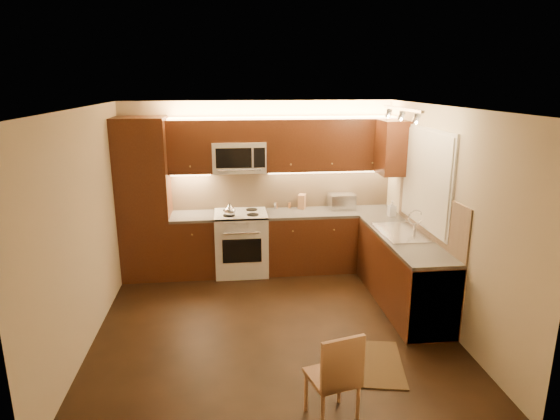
{
  "coord_description": "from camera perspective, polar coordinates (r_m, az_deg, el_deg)",
  "views": [
    {
      "loc": [
        -0.48,
        -5.0,
        2.76
      ],
      "look_at": [
        0.15,
        0.55,
        1.25
      ],
      "focal_mm": 30.45,
      "sensor_mm": 36.0,
      "label": 1
    }
  ],
  "objects": [
    {
      "name": "floor",
      "position": [
        5.73,
        -0.89,
        -13.67
      ],
      "size": [
        4.0,
        4.0,
        0.01
      ],
      "primitive_type": "cube",
      "color": "black",
      "rests_on": "ground"
    },
    {
      "name": "ceiling",
      "position": [
        5.03,
        -1.01,
        12.17
      ],
      "size": [
        4.0,
        4.0,
        0.01
      ],
      "primitive_type": "cube",
      "color": "beige",
      "rests_on": "ground"
    },
    {
      "name": "wall_back",
      "position": [
        7.17,
        -2.5,
        2.98
      ],
      "size": [
        4.0,
        0.01,
        2.5
      ],
      "primitive_type": "cube",
      "color": "#C4B390",
      "rests_on": "ground"
    },
    {
      "name": "wall_front",
      "position": [
        3.39,
        2.4,
        -11.35
      ],
      "size": [
        4.0,
        0.01,
        2.5
      ],
      "primitive_type": "cube",
      "color": "#C4B390",
      "rests_on": "ground"
    },
    {
      "name": "wall_left",
      "position": [
        5.44,
        -22.45,
        -2.18
      ],
      "size": [
        0.01,
        4.0,
        2.5
      ],
      "primitive_type": "cube",
      "color": "#C4B390",
      "rests_on": "ground"
    },
    {
      "name": "wall_right",
      "position": [
        5.78,
        19.2,
        -0.87
      ],
      "size": [
        0.01,
        4.0,
        2.5
      ],
      "primitive_type": "cube",
      "color": "#C4B390",
      "rests_on": "ground"
    },
    {
      "name": "pantry",
      "position": [
        6.99,
        -15.95,
        1.22
      ],
      "size": [
        0.7,
        0.6,
        2.3
      ],
      "primitive_type": "cube",
      "color": "#3F1A0D",
      "rests_on": "floor"
    },
    {
      "name": "base_cab_back_left",
      "position": [
        7.11,
        -10.26,
        -4.25
      ],
      "size": [
        0.62,
        0.6,
        0.86
      ],
      "primitive_type": "cube",
      "color": "#3F1A0D",
      "rests_on": "floor"
    },
    {
      "name": "counter_back_left",
      "position": [
        6.97,
        -10.43,
        -0.76
      ],
      "size": [
        0.62,
        0.6,
        0.04
      ],
      "primitive_type": "cube",
      "color": "#383633",
      "rests_on": "base_cab_back_left"
    },
    {
      "name": "base_cab_back_right",
      "position": [
        7.25,
        5.98,
        -3.69
      ],
      "size": [
        1.92,
        0.6,
        0.86
      ],
      "primitive_type": "cube",
      "color": "#3F1A0D",
      "rests_on": "floor"
    },
    {
      "name": "counter_back_right",
      "position": [
        7.12,
        6.08,
        -0.26
      ],
      "size": [
        1.92,
        0.6,
        0.04
      ],
      "primitive_type": "cube",
      "color": "#383633",
      "rests_on": "base_cab_back_right"
    },
    {
      "name": "base_cab_right",
      "position": [
        6.27,
        14.5,
        -7.19
      ],
      "size": [
        0.6,
        2.0,
        0.86
      ],
      "primitive_type": "cube",
      "color": "#3F1A0D",
      "rests_on": "floor"
    },
    {
      "name": "counter_right",
      "position": [
        6.12,
        14.77,
        -3.28
      ],
      "size": [
        0.6,
        2.0,
        0.04
      ],
      "primitive_type": "cube",
      "color": "#383633",
      "rests_on": "base_cab_right"
    },
    {
      "name": "dishwasher",
      "position": [
        5.68,
        17.0,
        -9.8
      ],
      "size": [
        0.58,
        0.6,
        0.84
      ],
      "primitive_type": "cube",
      "color": "silver",
      "rests_on": "floor"
    },
    {
      "name": "backsplash_back",
      "position": [
        7.21,
        0.29,
        2.64
      ],
      "size": [
        3.3,
        0.02,
        0.6
      ],
      "primitive_type": "cube",
      "color": "tan",
      "rests_on": "wall_back"
    },
    {
      "name": "backsplash_right",
      "position": [
        6.14,
        17.5,
        -0.31
      ],
      "size": [
        0.02,
        2.0,
        0.6
      ],
      "primitive_type": "cube",
      "color": "tan",
      "rests_on": "wall_right"
    },
    {
      "name": "upper_cab_back_left",
      "position": [
        6.9,
        -10.76,
        7.51
      ],
      "size": [
        0.62,
        0.35,
        0.75
      ],
      "primitive_type": "cube",
      "color": "#3F1A0D",
      "rests_on": "wall_back"
    },
    {
      "name": "upper_cab_back_right",
      "position": [
        7.04,
        6.09,
        7.84
      ],
      "size": [
        1.92,
        0.35,
        0.75
      ],
      "primitive_type": "cube",
      "color": "#3F1A0D",
      "rests_on": "wall_back"
    },
    {
      "name": "upper_cab_bridge",
      "position": [
        6.86,
        -5.02,
        9.52
      ],
      "size": [
        0.76,
        0.35,
        0.31
      ],
      "primitive_type": "cube",
      "color": "#3F1A0D",
      "rests_on": "wall_back"
    },
    {
      "name": "upper_cab_right_corner",
      "position": [
        6.86,
        13.33,
        7.32
      ],
      "size": [
        0.35,
        0.5,
        0.75
      ],
      "primitive_type": "cube",
      "color": "#3F1A0D",
      "rests_on": "wall_right"
    },
    {
      "name": "stove",
      "position": [
        7.06,
        -4.68,
        -3.93
      ],
      "size": [
        0.76,
        0.65,
        0.92
      ],
      "primitive_type": null,
      "color": "silver",
      "rests_on": "floor"
    },
    {
      "name": "microwave",
      "position": [
        6.89,
        -4.94,
        6.4
      ],
      "size": [
        0.76,
        0.38,
        0.44
      ],
      "primitive_type": null,
      "color": "silver",
      "rests_on": "wall_back"
    },
    {
      "name": "window_frame",
      "position": [
        6.18,
        17.2,
        3.64
      ],
      "size": [
        0.03,
        1.44,
        1.24
      ],
      "primitive_type": "cube",
      "color": "silver",
      "rests_on": "wall_right"
    },
    {
      "name": "window_blinds",
      "position": [
        6.17,
        17.03,
        3.64
      ],
      "size": [
        0.02,
        1.36,
        1.16
      ],
      "primitive_type": "cube",
      "color": "silver",
      "rests_on": "wall_right"
    },
    {
      "name": "sink",
      "position": [
        6.22,
        14.34,
        -2.02
      ],
      "size": [
        0.52,
        0.86,
        0.15
      ],
      "primitive_type": null,
      "color": "silver",
      "rests_on": "counter_right"
    },
    {
      "name": "faucet",
      "position": [
        6.27,
        15.93,
        -1.3
      ],
      "size": [
        0.2,
        0.04,
        0.3
      ],
      "primitive_type": null,
      "color": "silver",
      "rests_on": "counter_right"
    },
    {
      "name": "track_light_bar",
      "position": [
        5.77,
        14.42,
        11.7
      ],
      "size": [
        0.04,
        1.2,
        0.03
      ],
      "primitive_type": "cube",
      "color": "silver",
      "rests_on": "ceiling"
    },
    {
      "name": "kettle",
      "position": [
        6.74,
        -6.06,
        0.04
      ],
      "size": [
        0.18,
        0.18,
        0.19
      ],
      "primitive_type": null,
      "rotation": [
        0.0,
        0.0,
        -0.13
      ],
      "color": "silver",
      "rests_on": "stove"
    },
    {
      "name": "toaster_oven",
      "position": [
        7.23,
        7.39,
        1.04
      ],
      "size": [
        0.39,
        0.3,
        0.23
      ],
      "primitive_type": "cube",
      "rotation": [
        0.0,
        0.0,
        0.05
      ],
      "color": "silver",
      "rests_on": "counter_back_right"
    },
    {
      "name": "knife_block",
      "position": [
        7.2,
        2.64,
        1.04
      ],
      "size": [
        0.15,
        0.18,
        0.22
      ],
      "primitive_type": "cube",
      "rotation": [
        0.0,
        0.0,
        -0.35
      ],
      "color": "#A46E4A",
      "rests_on": "counter_back_right"
    },
    {
      "name": "spice_jar_a",
      "position": [
        7.17,
        -0.57,
        0.53
      ],
      "size": [
        0.05,
        0.05,
        0.1
      ],
      "primitive_type": "cylinder",
      "rotation": [
        0.0,
        0.0,
        0.05
      ],
      "color": "silver",
      "rests_on": "counter_back_right"
    },
    {
      "name": "spice_jar_b",
      "position": [
        7.18,
        -0.49,
        0.51
      ],
      "size": [
        0.06,
        0.06,
        0.09
      ],
      "primitive_type": "cylinder",
      "rotation": [
        0.0,
        0.0,
        0.42
      ],
      "color": "brown",
      "rests_on": "counter_back_right"
    },
    {
      "name": "spice_jar_c",
      "position": [
        7.23,
        1.1,
        0.63
      ],
      "size": [
        0.04,
        0.04,
        0.1
      ],
      "primitive_type": "cylinder",
      "rotation": [
        0.0,
        0.0,
        0.0
      ],
      "color": "silver",
      "rests_on": "counter_back_right"
    },
    {
      "name": "spice_jar_d",
      "position": [
        7.22,
        1.13,
        0.59
      ],
      "size": [
        0.05,
        0.05,
        0.09
      ],
      "primitive_type": "cylinder",
      "rotation": [
        0.0,
        0.0,
        -0.2
      ],
      "color": "#A46531",
      "rests_on": "counter_back_right"
    },
    {
      "name": "soap_bottle",
      "position": [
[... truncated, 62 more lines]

